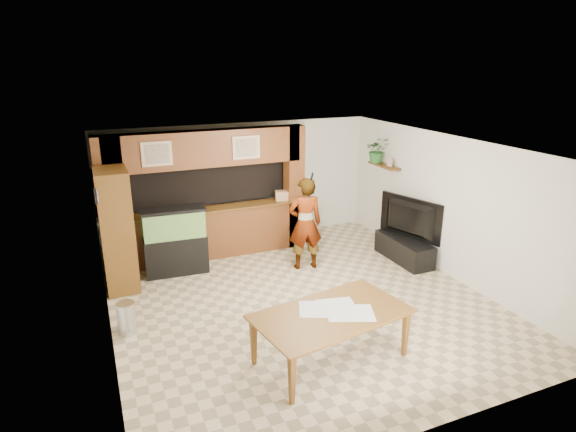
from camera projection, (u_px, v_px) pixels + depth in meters
name	position (u px, v px, depth m)	size (l,w,h in m)	color
floor	(300.00, 301.00, 8.11)	(6.50, 6.50, 0.00)	#CFB88F
ceiling	(301.00, 148.00, 7.30)	(6.50, 6.50, 0.00)	white
wall_back	(240.00, 183.00, 10.55)	(6.00, 6.00, 0.00)	silver
wall_left	(102.00, 257.00, 6.59)	(6.50, 6.50, 0.00)	silver
wall_right	(450.00, 207.00, 8.82)	(6.50, 6.50, 0.00)	silver
partition	(204.00, 193.00, 9.66)	(4.20, 0.99, 2.60)	brown
wall_clock	(96.00, 196.00, 7.29)	(0.05, 0.25, 0.25)	black
wall_shelf	(384.00, 166.00, 10.34)	(0.25, 0.90, 0.04)	brown
pantry_cabinet	(117.00, 230.00, 8.30)	(0.53, 0.88, 2.14)	brown
trash_can	(127.00, 318.00, 7.08)	(0.27, 0.27, 0.50)	#B2B2B7
aquarium	(175.00, 242.00, 8.99)	(1.16, 0.43, 1.28)	black
tv_stand	(404.00, 249.00, 9.70)	(0.51, 1.38, 0.46)	black
television	(406.00, 219.00, 9.50)	(1.43, 0.19, 0.83)	black
photo_frame	(390.00, 162.00, 10.13)	(0.03, 0.13, 0.18)	tan
potted_plant	(377.00, 150.00, 10.46)	(0.50, 0.43, 0.55)	#265F26
person	(305.00, 224.00, 9.15)	(0.66, 0.43, 1.80)	tan
microphone	(312.00, 177.00, 8.73)	(0.04, 0.04, 0.17)	black
dining_table	(332.00, 338.00, 6.39)	(2.04, 1.14, 0.72)	brown
newspaper_a	(322.00, 309.00, 6.39)	(0.61, 0.44, 0.01)	silver
newspaper_b	(350.00, 313.00, 6.29)	(0.61, 0.44, 0.01)	silver
newspaper_c	(336.00, 305.00, 6.50)	(0.50, 0.36, 0.01)	silver
counter_box	(282.00, 196.00, 10.15)	(0.29, 0.19, 0.19)	tan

